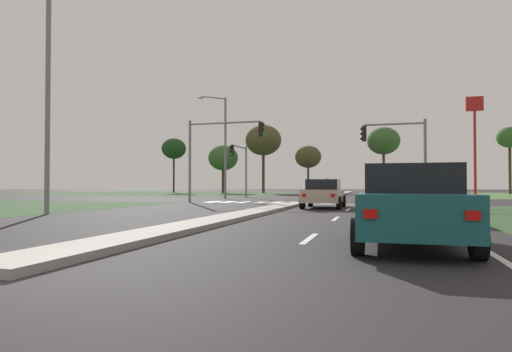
{
  "coord_description": "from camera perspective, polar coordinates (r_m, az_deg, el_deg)",
  "views": [
    {
      "loc": [
        5.01,
        -4.43,
        1.18
      ],
      "look_at": [
        -5.53,
        32.84,
        2.0
      ],
      "focal_mm": 30.86,
      "sensor_mm": 36.0,
      "label": 1
    }
  ],
  "objects": [
    {
      "name": "car_teal_near",
      "position": [
        9.03,
        19.35,
        -3.57
      ],
      "size": [
        2.07,
        4.45,
        1.56
      ],
      "color": "#19565B",
      "rests_on": "ground"
    },
    {
      "name": "lane_dash_second",
      "position": [
        15.78,
        10.31,
        -5.46
      ],
      "size": [
        0.14,
        2.0,
        0.01
      ],
      "primitive_type": "cube",
      "color": "silver",
      "rests_on": "ground"
    },
    {
      "name": "treeline_fourth",
      "position": [
        64.91,
        6.77,
        2.47
      ],
      "size": [
        3.84,
        3.84,
        6.99
      ],
      "color": "#423323",
      "rests_on": "ground"
    },
    {
      "name": "traffic_signal_near_left",
      "position": [
        29.92,
        -5.09,
        4.07
      ],
      "size": [
        5.43,
        0.32,
        5.64
      ],
      "color": "gray",
      "rests_on": "ground"
    },
    {
      "name": "median_island_far",
      "position": [
        59.65,
        10.99,
        -2.25
      ],
      "size": [
        1.2,
        36.0,
        0.14
      ],
      "primitive_type": "cube",
      "color": "#ADA89E",
      "rests_on": "ground"
    },
    {
      "name": "treeline_second",
      "position": [
        65.72,
        -4.28,
        2.34
      ],
      "size": [
        4.42,
        4.42,
        7.15
      ],
      "color": "#423323",
      "rests_on": "ground"
    },
    {
      "name": "crosswalk_bar_fourth",
      "position": [
        30.32,
        0.57,
        -3.43
      ],
      "size": [
        0.7,
        2.8,
        0.01
      ],
      "primitive_type": "cube",
      "color": "silver",
      "rests_on": "ground"
    },
    {
      "name": "street_lamp_second",
      "position": [
        38.56,
        -4.32,
        4.48
      ],
      "size": [
        2.03,
        1.83,
        8.86
      ],
      "color": "gray",
      "rests_on": "ground"
    },
    {
      "name": "treeline_third",
      "position": [
        67.25,
        0.96,
        4.64
      ],
      "size": [
        5.48,
        5.48,
        10.39
      ],
      "color": "#423323",
      "rests_on": "ground"
    },
    {
      "name": "car_beige_third",
      "position": [
        23.13,
        8.77,
        -2.24
      ],
      "size": [
        2.02,
        4.24,
        1.48
      ],
      "color": "#BCAD8E",
      "rests_on": "ground"
    },
    {
      "name": "crosswalk_bar_fifth",
      "position": [
        30.04,
        2.69,
        -3.45
      ],
      "size": [
        0.7,
        2.8,
        0.01
      ],
      "primitive_type": "cube",
      "color": "silver",
      "rests_on": "ground"
    },
    {
      "name": "lane_dash_near",
      "position": [
        9.85,
        6.94,
        -8.06
      ],
      "size": [
        0.14,
        2.0,
        0.01
      ],
      "primitive_type": "cube",
      "color": "silver",
      "rests_on": "ground"
    },
    {
      "name": "traffic_signal_near_right",
      "position": [
        27.96,
        18.17,
        3.65
      ],
      "size": [
        3.87,
        0.32,
        5.14
      ],
      "color": "gray",
      "rests_on": "ground"
    },
    {
      "name": "median_island_near",
      "position": [
        16.26,
        -2.19,
        -5.13
      ],
      "size": [
        1.2,
        22.0,
        0.14
      ],
      "primitive_type": "cube",
      "color": "gray",
      "rests_on": "ground"
    },
    {
      "name": "treeline_fifth",
      "position": [
        64.79,
        16.2,
        4.36
      ],
      "size": [
        4.55,
        4.55,
        9.39
      ],
      "color": "#423323",
      "rests_on": "ground"
    },
    {
      "name": "treeline_near",
      "position": [
        71.75,
        -10.6,
        3.48
      ],
      "size": [
        3.88,
        3.88,
        8.71
      ],
      "color": "#423323",
      "rests_on": "ground"
    },
    {
      "name": "lane_dash_third",
      "position": [
        21.75,
        11.83,
        -4.28
      ],
      "size": [
        0.14,
        2.0,
        0.01
      ],
      "primitive_type": "cube",
      "color": "silver",
      "rests_on": "ground"
    },
    {
      "name": "stop_bar_near",
      "position": [
        27.49,
        13.29,
        -3.63
      ],
      "size": [
        6.4,
        0.5,
        0.01
      ],
      "primitive_type": "cube",
      "color": "silver",
      "rests_on": "ground"
    },
    {
      "name": "treeline_sixth",
      "position": [
        67.39,
        30.01,
        4.29
      ],
      "size": [
        3.24,
        3.24,
        8.93
      ],
      "color": "#423323",
      "rests_on": "ground"
    },
    {
      "name": "street_lamp_near",
      "position": [
        20.36,
        -25.79,
        11.54
      ],
      "size": [
        2.44,
        0.38,
        10.15
      ],
      "color": "gray",
      "rests_on": "ground"
    },
    {
      "name": "pedestrian_at_median",
      "position": [
        46.56,
        9.25,
        -1.1
      ],
      "size": [
        0.34,
        0.34,
        1.83
      ],
      "rotation": [
        0.0,
        0.0,
        3.53
      ],
      "color": "#4C4C4C",
      "rests_on": "median_island_far"
    },
    {
      "name": "crosswalk_bar_third",
      "position": [
        30.64,
        -1.51,
        -3.4
      ],
      "size": [
        0.7,
        2.8,
        0.01
      ],
      "primitive_type": "cube",
      "color": "silver",
      "rests_on": "ground"
    },
    {
      "name": "crosswalk_bar_eighth",
      "position": [
        29.45,
        9.25,
        -3.48
      ],
      "size": [
        0.7,
        2.8,
        0.01
      ],
      "primitive_type": "cube",
      "color": "silver",
      "rests_on": "ground"
    },
    {
      "name": "ground_plane",
      "position": [
        34.82,
        7.53,
        -3.14
      ],
      "size": [
        200.0,
        200.0,
        0.0
      ],
      "primitive_type": "plane",
      "color": "#282628"
    },
    {
      "name": "edge_line_right",
      "position": [
        16.58,
        22.22,
        -5.19
      ],
      "size": [
        0.14,
        24.0,
        0.01
      ],
      "primitive_type": "cube",
      "color": "silver",
      "rests_on": "ground"
    },
    {
      "name": "grass_verge_far_left",
      "position": [
        66.37,
        -11.58,
        -2.2
      ],
      "size": [
        35.0,
        35.0,
        0.01
      ],
      "primitive_type": "cube",
      "color": "#2D4C28",
      "rests_on": "ground"
    },
    {
      "name": "crosswalk_bar_near",
      "position": [
        31.4,
        -5.53,
        -3.35
      ],
      "size": [
        0.7,
        2.8,
        0.01
      ],
      "primitive_type": "cube",
      "color": "silver",
      "rests_on": "ground"
    },
    {
      "name": "fastfood_pole_sign",
      "position": [
        54.86,
        26.48,
        6.16
      ],
      "size": [
        1.8,
        0.4,
        11.05
      ],
      "color": "red",
      "rests_on": "ground"
    },
    {
      "name": "crosswalk_bar_second",
      "position": [
        31.0,
        -3.55,
        -3.38
      ],
      "size": [
        0.7,
        2.8,
        0.01
      ],
      "primitive_type": "cube",
      "color": "silver",
      "rests_on": "ground"
    },
    {
      "name": "crosswalk_bar_sixth",
      "position": [
        29.8,
        4.85,
        -3.46
      ],
      "size": [
        0.7,
        2.8,
        0.01
      ],
      "primitive_type": "cube",
      "color": "silver",
      "rests_on": "ground"
    },
    {
      "name": "car_white_second",
      "position": [
        16.37,
        18.13,
        -2.4
      ],
      "size": [
        2.07,
        4.48,
        1.61
      ],
      "color": "silver",
      "rests_on": "ground"
    },
    {
      "name": "traffic_signal_far_left",
      "position": [
        41.3,
        -2.01,
        1.98
      ],
      "size": [
        0.32,
        4.65,
        5.01
      ],
      "color": "gray",
      "rests_on": "ground"
    },
    {
      "name": "crosswalk_bar_seventh",
      "position": [
        29.6,
        7.04,
        -3.47
      ],
      "size": [
        0.7,
        2.8,
        0.01
      ],
      "primitive_type": "cube",
      "color": "silver",
      "rests_on": "ground"
    }
  ]
}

